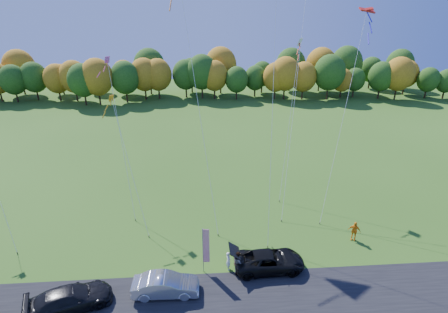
{
  "coord_description": "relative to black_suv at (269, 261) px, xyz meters",
  "views": [
    {
      "loc": [
        -2.09,
        -22.66,
        19.36
      ],
      "look_at": [
        0.0,
        6.0,
        7.0
      ],
      "focal_mm": 28.0,
      "sensor_mm": 36.0,
      "label": 1
    }
  ],
  "objects": [
    {
      "name": "kite_delta_red",
      "position": [
        1.21,
        7.6,
        11.67
      ],
      "size": [
        2.86,
        10.63,
        25.03
      ],
      "color": "#4C3F33",
      "rests_on": "ground"
    },
    {
      "name": "silver_sedan",
      "position": [
        -8.01,
        -2.08,
        0.02
      ],
      "size": [
        4.85,
        1.76,
        1.59
      ],
      "primitive_type": "imported",
      "rotation": [
        0.0,
        0.0,
        1.55
      ],
      "color": "silver",
      "rests_on": "ground"
    },
    {
      "name": "kite_parafoil_rainbow",
      "position": [
        8.53,
        9.33,
        8.91
      ],
      "size": [
        6.43,
        7.57,
        19.65
      ],
      "color": "#4C3F33",
      "rests_on": "ground"
    },
    {
      "name": "dark_truck_a",
      "position": [
        -14.5,
        -2.91,
        0.03
      ],
      "size": [
        6.03,
        4.05,
        1.62
      ],
      "primitive_type": "imported",
      "rotation": [
        0.0,
        0.0,
        1.92
      ],
      "color": "black",
      "rests_on": "ground"
    },
    {
      "name": "person_tailgate_a",
      "position": [
        -3.25,
        0.21,
        0.03
      ],
      "size": [
        0.5,
        0.65,
        1.61
      ],
      "primitive_type": "imported",
      "rotation": [
        0.0,
        0.0,
        1.78
      ],
      "color": "white",
      "rests_on": "ground"
    },
    {
      "name": "kite_diamond_pink",
      "position": [
        -12.93,
        10.82,
        6.65
      ],
      "size": [
        2.87,
        6.81,
        15.26
      ],
      "color": "#4C3F33",
      "rests_on": "ground"
    },
    {
      "name": "asphalt_strip",
      "position": [
        -3.12,
        -3.22,
        -0.77
      ],
      "size": [
        90.0,
        6.0,
        0.01
      ],
      "primitive_type": "cube",
      "color": "black",
      "rests_on": "ground"
    },
    {
      "name": "kite_parafoil_orange",
      "position": [
        4.73,
        13.02,
        11.22
      ],
      "size": [
        6.24,
        13.61,
        24.36
      ],
      "color": "#4C3F33",
      "rests_on": "ground"
    },
    {
      "name": "black_suv",
      "position": [
        0.0,
        0.0,
        0.0
      ],
      "size": [
        5.67,
        2.75,
        1.55
      ],
      "primitive_type": "imported",
      "rotation": [
        0.0,
        0.0,
        1.6
      ],
      "color": "black",
      "rests_on": "ground"
    },
    {
      "name": "kite_delta_blue",
      "position": [
        -5.44,
        10.44,
        11.32
      ],
      "size": [
        4.95,
        12.55,
        25.1
      ],
      "color": "#4C3F33",
      "rests_on": "ground"
    },
    {
      "name": "ground",
      "position": [
        -3.12,
        0.78,
        -0.78
      ],
      "size": [
        160.0,
        160.0,
        0.0
      ],
      "primitive_type": "plane",
      "color": "#2B5416"
    },
    {
      "name": "person_tailgate_b",
      "position": [
        -2.51,
        -0.23,
        0.19
      ],
      "size": [
        0.76,
        0.96,
        1.94
      ],
      "primitive_type": "imported",
      "rotation": [
        0.0,
        0.0,
        1.6
      ],
      "color": "gray",
      "rests_on": "ground"
    },
    {
      "name": "feather_flag",
      "position": [
        -5.04,
        0.07,
        1.71
      ],
      "size": [
        0.54,
        0.07,
        4.06
      ],
      "color": "#999999",
      "rests_on": "ground"
    },
    {
      "name": "tree_line",
      "position": [
        -3.12,
        55.78,
        -0.78
      ],
      "size": [
        116.0,
        12.0,
        10.0
      ],
      "primitive_type": null,
      "color": "#1E4711",
      "rests_on": "ground"
    },
    {
      "name": "kite_diamond_white",
      "position": [
        4.42,
        13.34,
        7.31
      ],
      "size": [
        3.31,
        6.88,
        16.7
      ],
      "color": "#4C3F33",
      "rests_on": "ground"
    },
    {
      "name": "kite_diamond_yellow",
      "position": [
        -11.73,
        7.76,
        5.13
      ],
      "size": [
        3.72,
        6.22,
        12.18
      ],
      "color": "#4C3F33",
      "rests_on": "ground"
    },
    {
      "name": "person_east",
      "position": [
        8.29,
        3.2,
        0.15
      ],
      "size": [
        1.17,
        0.87,
        1.85
      ],
      "primitive_type": "imported",
      "rotation": [
        0.0,
        0.0,
        -0.44
      ],
      "color": "orange",
      "rests_on": "ground"
    }
  ]
}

